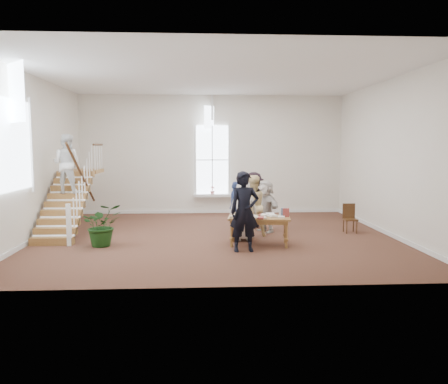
{
  "coord_description": "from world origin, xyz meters",
  "views": [
    {
      "loc": [
        -0.46,
        -12.25,
        2.57
      ],
      "look_at": [
        0.23,
        0.4,
        1.24
      ],
      "focal_mm": 35.0,
      "sensor_mm": 36.0,
      "label": 1
    }
  ],
  "objects": [
    {
      "name": "woman_cluster_a",
      "position": [
        0.6,
        0.85,
        0.75
      ],
      "size": [
        0.52,
        0.94,
        1.51
      ],
      "primitive_type": "imported",
      "rotation": [
        0.0,
        0.0,
        1.39
      ],
      "color": "#384C88",
      "rests_on": "ground"
    },
    {
      "name": "staircase",
      "position": [
        -4.34,
        0.75,
        1.62
      ],
      "size": [
        1.1,
        4.1,
        2.92
      ],
      "color": "brown",
      "rests_on": "ground"
    },
    {
      "name": "woman_cluster_b",
      "position": [
        1.2,
        1.3,
        0.88
      ],
      "size": [
        1.24,
        1.29,
        1.76
      ],
      "primitive_type": "imported",
      "rotation": [
        0.0,
        0.0,
        4.0
      ],
      "color": "black",
      "rests_on": "ground"
    },
    {
      "name": "person_yellow",
      "position": [
        1.01,
        -0.02,
        0.88
      ],
      "size": [
        1.02,
        0.9,
        1.76
      ],
      "primitive_type": "imported",
      "rotation": [
        0.0,
        0.0,
        3.47
      ],
      "color": "beige",
      "rests_on": "ground"
    },
    {
      "name": "elderly_woman",
      "position": [
        0.71,
        -0.52,
        0.82
      ],
      "size": [
        0.84,
        0.59,
        1.64
      ],
      "primitive_type": "imported",
      "rotation": [
        0.0,
        0.0,
        3.23
      ],
      "color": "beige",
      "rests_on": "ground"
    },
    {
      "name": "police_officer",
      "position": [
        0.61,
        -1.77,
        0.98
      ],
      "size": [
        0.77,
        0.56,
        1.97
      ],
      "primitive_type": "imported",
      "rotation": [
        0.0,
        0.0,
        0.13
      ],
      "color": "black",
      "rests_on": "ground"
    },
    {
      "name": "room_shell",
      "position": [
        -0.0,
        4.39,
        0.4
      ],
      "size": [
        10.49,
        10.0,
        10.0
      ],
      "color": "silver",
      "rests_on": "ground"
    },
    {
      "name": "woman_cluster_c",
      "position": [
        1.5,
        0.65,
        0.78
      ],
      "size": [
        1.08,
        1.49,
        1.56
      ],
      "primitive_type": "imported",
      "rotation": [
        0.0,
        0.0,
        5.2
      ],
      "color": "beige",
      "rests_on": "ground"
    },
    {
      "name": "side_chair",
      "position": [
        4.0,
        0.42,
        0.47
      ],
      "size": [
        0.38,
        0.38,
        0.86
      ],
      "rotation": [
        0.0,
        0.0,
        -0.01
      ],
      "color": "#371F0F",
      "rests_on": "ground"
    },
    {
      "name": "library_table",
      "position": [
        1.05,
        -1.12,
        0.67
      ],
      "size": [
        1.69,
        1.01,
        0.81
      ],
      "rotation": [
        0.0,
        0.0,
        -0.14
      ],
      "color": "brown",
      "rests_on": "ground"
    },
    {
      "name": "floor_plant",
      "position": [
        -2.99,
        -1.0,
        0.55
      ],
      "size": [
        1.25,
        1.18,
        1.11
      ],
      "primitive_type": "imported",
      "rotation": [
        0.0,
        0.0,
        0.39
      ],
      "color": "#143811",
      "rests_on": "ground"
    },
    {
      "name": "ground",
      "position": [
        0.0,
        0.0,
        0.0
      ],
      "size": [
        10.0,
        10.0,
        0.0
      ],
      "primitive_type": "plane",
      "color": "#4D2B1E",
      "rests_on": "ground"
    }
  ]
}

